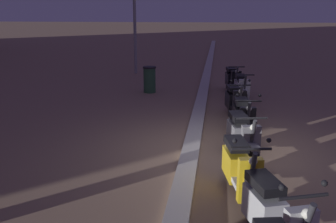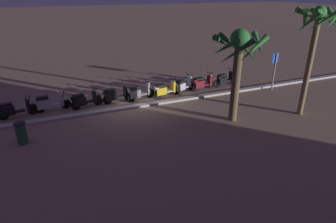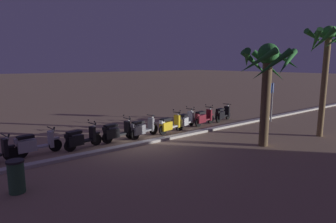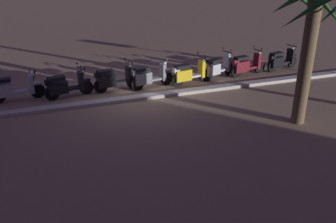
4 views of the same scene
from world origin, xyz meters
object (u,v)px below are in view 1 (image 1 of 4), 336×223
object	(u,v)px
litter_bin	(150,79)
scooter_yellow_second_in_line	(239,169)
scooter_black_far_back	(232,80)
scooter_silver_mid_front	(273,217)
scooter_black_last_in_row	(243,118)
scooter_grey_mid_rear	(241,137)
scooter_black_mid_centre	(235,101)
scooter_silver_tail_end	(241,89)

from	to	relation	value
litter_bin	scooter_yellow_second_in_line	bearing A→B (deg)	-159.62
scooter_black_far_back	scooter_silver_mid_front	bearing A→B (deg)	-178.83
scooter_black_last_in_row	scooter_black_far_back	size ratio (longest dim) A/B	0.96
scooter_grey_mid_rear	scooter_black_last_in_row	xyz separation A→B (m)	(1.36, -0.11, 0.00)
scooter_black_last_in_row	scooter_black_mid_centre	bearing A→B (deg)	4.05
scooter_silver_tail_end	scooter_black_far_back	distance (m)	1.70
scooter_yellow_second_in_line	scooter_black_mid_centre	xyz separation A→B (m)	(4.71, -0.10, -0.00)
scooter_black_last_in_row	scooter_black_mid_centre	distance (m)	1.76
scooter_black_last_in_row	scooter_silver_tail_end	size ratio (longest dim) A/B	0.97
scooter_black_last_in_row	litter_bin	bearing A→B (deg)	33.06
scooter_yellow_second_in_line	scooter_black_last_in_row	world-z (taller)	same
scooter_black_mid_centre	litter_bin	world-z (taller)	scooter_black_mid_centre
scooter_black_far_back	scooter_yellow_second_in_line	bearing A→B (deg)	179.00
scooter_grey_mid_rear	litter_bin	size ratio (longest dim) A/B	1.88
scooter_silver_mid_front	scooter_black_mid_centre	distance (m)	6.10
scooter_silver_mid_front	scooter_black_last_in_row	size ratio (longest dim) A/B	0.95
scooter_black_far_back	litter_bin	world-z (taller)	scooter_black_far_back
scooter_silver_tail_end	scooter_yellow_second_in_line	bearing A→B (deg)	176.69
scooter_black_last_in_row	scooter_black_far_back	bearing A→B (deg)	0.87
scooter_black_mid_centre	scooter_black_far_back	size ratio (longest dim) A/B	0.94
scooter_grey_mid_rear	scooter_silver_tail_end	size ratio (longest dim) A/B	0.97
litter_bin	scooter_black_last_in_row	bearing A→B (deg)	-146.94
scooter_black_far_back	scooter_grey_mid_rear	bearing A→B (deg)	179.76
scooter_silver_mid_front	scooter_yellow_second_in_line	world-z (taller)	same
scooter_black_mid_centre	scooter_silver_tail_end	world-z (taller)	scooter_black_mid_centre
scooter_grey_mid_rear	scooter_silver_tail_end	bearing A→B (deg)	-3.04
scooter_silver_mid_front	scooter_silver_tail_end	world-z (taller)	scooter_silver_mid_front
scooter_grey_mid_rear	scooter_black_mid_centre	world-z (taller)	scooter_black_mid_centre
scooter_black_last_in_row	scooter_silver_tail_end	world-z (taller)	scooter_black_last_in_row
scooter_yellow_second_in_line	scooter_black_far_back	size ratio (longest dim) A/B	0.96
scooter_silver_mid_front	scooter_yellow_second_in_line	distance (m)	1.43
scooter_silver_tail_end	litter_bin	world-z (taller)	scooter_silver_tail_end
scooter_yellow_second_in_line	scooter_black_last_in_row	distance (m)	2.96
scooter_silver_tail_end	scooter_black_far_back	xyz separation A→B (m)	(1.68, 0.23, -0.01)
scooter_black_far_back	litter_bin	size ratio (longest dim) A/B	1.96
litter_bin	scooter_grey_mid_rear	bearing A→B (deg)	-154.01
scooter_grey_mid_rear	scooter_silver_tail_end	xyz separation A→B (m)	(4.88, -0.26, 0.00)
scooter_silver_tail_end	scooter_black_far_back	world-z (taller)	same
scooter_black_last_in_row	litter_bin	xyz separation A→B (m)	(4.73, 3.08, 0.02)
scooter_silver_mid_front	scooter_silver_tail_end	size ratio (longest dim) A/B	0.92
scooter_black_mid_centre	litter_bin	size ratio (longest dim) A/B	1.85
scooter_silver_mid_front	scooter_grey_mid_rear	world-z (taller)	scooter_silver_mid_front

